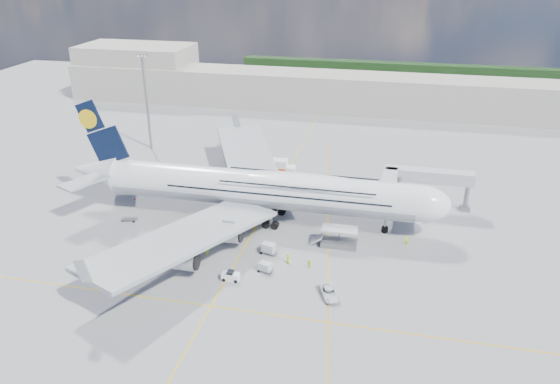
% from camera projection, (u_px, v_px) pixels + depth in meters
% --- Properties ---
extents(ground, '(300.00, 300.00, 0.00)m').
position_uv_depth(ground, '(247.00, 243.00, 102.06)').
color(ground, gray).
rests_on(ground, ground).
extents(taxi_line_main, '(0.25, 220.00, 0.01)m').
position_uv_depth(taxi_line_main, '(247.00, 243.00, 102.06)').
color(taxi_line_main, '#E0AB0B').
rests_on(taxi_line_main, ground).
extents(taxi_line_cross, '(120.00, 0.25, 0.01)m').
position_uv_depth(taxi_line_cross, '(211.00, 306.00, 84.29)').
color(taxi_line_cross, '#E0AB0B').
rests_on(taxi_line_cross, ground).
extents(taxi_line_diag, '(14.16, 99.06, 0.01)m').
position_uv_depth(taxi_line_diag, '(328.00, 226.00, 108.15)').
color(taxi_line_diag, '#E0AB0B').
rests_on(taxi_line_diag, ground).
extents(airliner, '(77.26, 79.15, 23.71)m').
position_uv_depth(airliner, '(261.00, 189.00, 108.07)').
color(airliner, white).
rests_on(airliner, ground).
extents(jet_bridge, '(18.80, 12.10, 8.50)m').
position_uv_depth(jet_bridge, '(413.00, 181.00, 111.89)').
color(jet_bridge, '#B7B7BC').
rests_on(jet_bridge, ground).
extents(cargo_loader, '(8.53, 3.20, 3.67)m').
position_uv_depth(cargo_loader, '(338.00, 240.00, 100.76)').
color(cargo_loader, silver).
rests_on(cargo_loader, ground).
extents(light_mast, '(3.00, 0.70, 25.50)m').
position_uv_depth(light_mast, '(147.00, 101.00, 144.62)').
color(light_mast, gray).
rests_on(light_mast, ground).
extents(terminal, '(180.00, 16.00, 12.00)m').
position_uv_depth(terminal, '(323.00, 91.00, 184.03)').
color(terminal, '#B2AD9E').
rests_on(terminal, ground).
extents(hangar, '(40.00, 22.00, 18.00)m').
position_uv_depth(hangar, '(138.00, 70.00, 201.23)').
color(hangar, '#B2AD9E').
rests_on(hangar, ground).
extents(tree_line, '(160.00, 6.00, 8.00)m').
position_uv_depth(tree_line, '(439.00, 75.00, 216.86)').
color(tree_line, '#193814').
rests_on(tree_line, ground).
extents(dolly_row_a, '(3.20, 2.14, 1.86)m').
position_uv_depth(dolly_row_a, '(178.00, 240.00, 101.23)').
color(dolly_row_a, gray).
rests_on(dolly_row_a, ground).
extents(dolly_row_b, '(3.19, 2.52, 0.41)m').
position_uv_depth(dolly_row_b, '(203.00, 238.00, 103.28)').
color(dolly_row_b, gray).
rests_on(dolly_row_b, ground).
extents(dolly_row_c, '(3.08, 2.37, 0.40)m').
position_uv_depth(dolly_row_c, '(184.00, 232.00, 105.39)').
color(dolly_row_c, gray).
rests_on(dolly_row_c, ground).
extents(dolly_back, '(3.32, 2.28, 0.44)m').
position_uv_depth(dolly_back, '(129.00, 219.00, 110.32)').
color(dolly_back, gray).
rests_on(dolly_back, ground).
extents(dolly_nose_far, '(3.44, 2.38, 1.98)m').
position_uv_depth(dolly_nose_far, '(269.00, 248.00, 98.33)').
color(dolly_nose_far, gray).
rests_on(dolly_nose_far, ground).
extents(dolly_nose_near, '(3.00, 2.20, 1.70)m').
position_uv_depth(dolly_nose_near, '(265.00, 267.00, 92.87)').
color(dolly_nose_near, gray).
rests_on(dolly_nose_near, ground).
extents(baggage_tug, '(2.89, 1.39, 1.80)m').
position_uv_depth(baggage_tug, '(231.00, 276.00, 90.42)').
color(baggage_tug, white).
rests_on(baggage_tug, ground).
extents(catering_truck_inner, '(7.75, 3.15, 4.60)m').
position_uv_depth(catering_truck_inner, '(279.00, 169.00, 130.09)').
color(catering_truck_inner, gray).
rests_on(catering_truck_inner, ground).
extents(catering_truck_outer, '(8.09, 4.69, 4.53)m').
position_uv_depth(catering_truck_outer, '(251.00, 161.00, 134.95)').
color(catering_truck_outer, gray).
rests_on(catering_truck_outer, ground).
extents(service_van, '(4.33, 5.79, 1.46)m').
position_uv_depth(service_van, '(329.00, 293.00, 86.27)').
color(service_van, white).
rests_on(service_van, ground).
extents(crew_nose, '(0.85, 0.71, 1.97)m').
position_uv_depth(crew_nose, '(407.00, 241.00, 100.95)').
color(crew_nose, '#E3FC1A').
rests_on(crew_nose, ground).
extents(crew_loader, '(0.96, 0.85, 1.64)m').
position_uv_depth(crew_loader, '(309.00, 264.00, 93.81)').
color(crew_loader, '#D1ED19').
rests_on(crew_loader, ground).
extents(crew_wing, '(0.64, 1.16, 1.87)m').
position_uv_depth(crew_wing, '(175.00, 240.00, 101.28)').
color(crew_wing, '#B3F619').
rests_on(crew_wing, ground).
extents(crew_van, '(1.06, 1.12, 1.92)m').
position_uv_depth(crew_van, '(288.00, 258.00, 95.28)').
color(crew_van, '#A5FF1A').
rests_on(crew_van, ground).
extents(crew_tug, '(1.13, 0.68, 1.72)m').
position_uv_depth(crew_tug, '(207.00, 251.00, 97.87)').
color(crew_tug, '#F0FF1A').
rests_on(crew_tug, ground).
extents(cone_nose, '(0.38, 0.38, 0.49)m').
position_uv_depth(cone_nose, '(424.00, 223.00, 109.12)').
color(cone_nose, '#F2390C').
rests_on(cone_nose, ground).
extents(cone_wing_left_inner, '(0.39, 0.39, 0.50)m').
position_uv_depth(cone_wing_left_inner, '(268.00, 190.00, 123.81)').
color(cone_wing_left_inner, '#F2390C').
rests_on(cone_wing_left_inner, ground).
extents(cone_wing_left_outer, '(0.49, 0.49, 0.62)m').
position_uv_depth(cone_wing_left_outer, '(242.00, 162.00, 139.37)').
color(cone_wing_left_outer, '#F2390C').
rests_on(cone_wing_left_outer, ground).
extents(cone_wing_right_inner, '(0.46, 0.46, 0.59)m').
position_uv_depth(cone_wing_right_inner, '(178.00, 264.00, 94.93)').
color(cone_wing_right_inner, '#F2390C').
rests_on(cone_wing_right_inner, ground).
extents(cone_wing_right_outer, '(0.48, 0.48, 0.61)m').
position_uv_depth(cone_wing_right_outer, '(109.00, 287.00, 88.42)').
color(cone_wing_right_outer, '#F2390C').
rests_on(cone_wing_right_outer, ground).
extents(cone_tail, '(0.38, 0.38, 0.48)m').
position_uv_depth(cone_tail, '(135.00, 199.00, 119.51)').
color(cone_tail, '#F2390C').
rests_on(cone_tail, ground).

